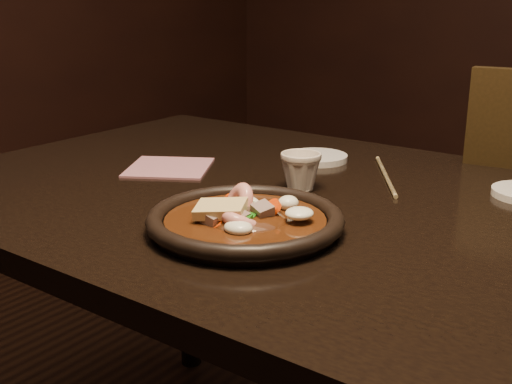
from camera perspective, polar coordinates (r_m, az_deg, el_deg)
The scene contains 7 objects.
table at distance 1.10m, azimuth 8.47°, elevation -5.11°, with size 1.60×0.90×0.75m.
plate at distance 0.95m, azimuth -0.96°, elevation -2.60°, with size 0.29×0.29×0.03m.
stirfry at distance 0.95m, azimuth -1.00°, elevation -2.26°, with size 0.17×0.16×0.07m.
saucer_left at distance 1.36m, azimuth 5.43°, elevation 3.07°, with size 0.13×0.13×0.01m, color silver.
tea_cup at distance 1.14m, azimuth 4.00°, elevation 1.95°, with size 0.07×0.07×0.07m, color beige.
chopsticks at distance 1.25m, azimuth 11.46°, elevation 1.44°, with size 0.15×0.23×0.01m.
napkin at distance 1.30m, azimuth -7.73°, elevation 2.18°, with size 0.16×0.16×0.00m, color #A16370.
Camera 1 is at (0.47, -0.90, 1.09)m, focal length 45.00 mm.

